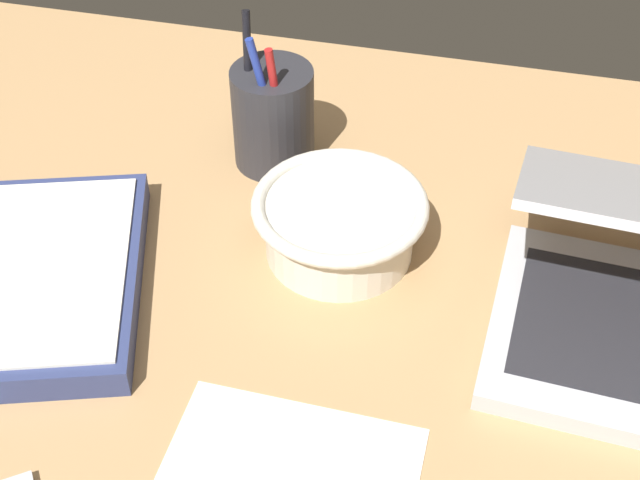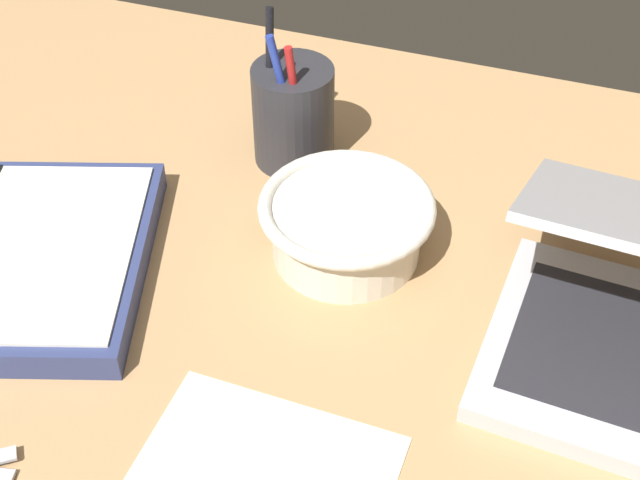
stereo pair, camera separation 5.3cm
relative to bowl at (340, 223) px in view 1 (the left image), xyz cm
name	(u,v)px [view 1 (the left image)]	position (x,y,z in cm)	size (l,w,h in cm)	color
desk_top	(291,370)	(-0.93, -13.94, -4.41)	(140.00, 100.00, 2.00)	tan
bowl	(340,223)	(0.00, 0.00, 0.00)	(15.85, 15.85, 6.12)	silver
pen_cup	(273,117)	(-9.52, 11.87, 1.94)	(8.20, 8.20, 16.12)	#28282D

